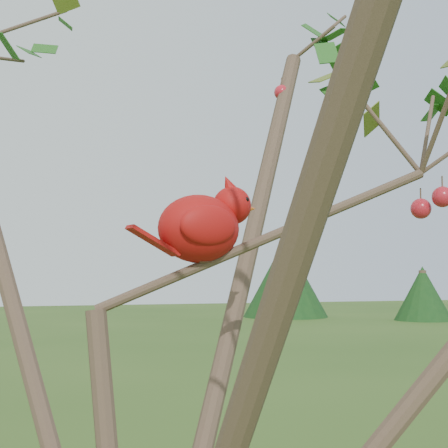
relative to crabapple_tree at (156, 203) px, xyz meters
name	(u,v)px	position (x,y,z in m)	size (l,w,h in m)	color
crabapple_tree	(156,203)	(0.00, 0.00, 0.00)	(2.35, 2.05, 2.95)	#3F2E21
cardinal	(203,225)	(0.11, 0.11, -0.03)	(0.25, 0.14, 0.17)	red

